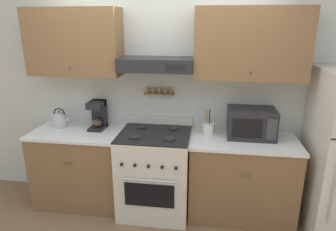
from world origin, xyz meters
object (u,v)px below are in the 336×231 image
tea_kettle (60,119)px  utensil_crock (209,128)px  stove_range (155,172)px  microwave (251,122)px  coffee_maker (98,114)px

tea_kettle → utensil_crock: utensil_crock is taller
stove_range → microwave: microwave is taller
stove_range → tea_kettle: 1.27m
coffee_maker → utensil_crock: coffee_maker is taller
coffee_maker → microwave: (1.71, -0.02, -0.01)m
utensil_crock → tea_kettle: bearing=-180.0°
stove_range → coffee_maker: (-0.70, 0.20, 0.59)m
microwave → utensil_crock: bearing=-177.7°
tea_kettle → utensil_crock: bearing=0.0°
stove_range → utensil_crock: bearing=15.9°
stove_range → utensil_crock: 0.77m
tea_kettle → microwave: 2.16m
utensil_crock → microwave: bearing=2.3°
microwave → stove_range: bearing=-169.9°
coffee_maker → utensil_crock: (1.26, -0.03, -0.10)m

